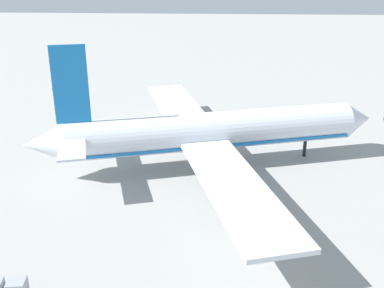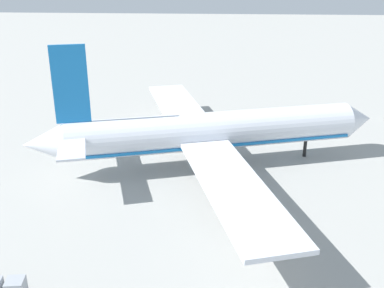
{
  "view_description": "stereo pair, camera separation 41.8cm",
  "coord_description": "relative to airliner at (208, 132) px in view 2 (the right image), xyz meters",
  "views": [
    {
      "loc": [
        1.01,
        -80.55,
        36.38
      ],
      "look_at": [
        -4.23,
        -0.05,
        4.32
      ],
      "focal_mm": 41.95,
      "sensor_mm": 36.0,
      "label": 1
    },
    {
      "loc": [
        1.43,
        -80.52,
        36.38
      ],
      "look_at": [
        -4.23,
        -0.05,
        4.32
      ],
      "focal_mm": 41.95,
      "sensor_mm": 36.0,
      "label": 2
    }
  ],
  "objects": [
    {
      "name": "traffic_cone_1",
      "position": [
        36.7,
        41.4,
        -6.72
      ],
      "size": [
        0.36,
        0.36,
        0.55
      ],
      "primitive_type": "cone",
      "color": "orange",
      "rests_on": "ground"
    },
    {
      "name": "baggage_cart_0",
      "position": [
        -49.57,
        54.5,
        -6.32
      ],
      "size": [
        2.87,
        1.6,
        1.23
      ],
      "color": "#595B60",
      "rests_on": "ground"
    },
    {
      "name": "airliner",
      "position": [
        0.0,
        0.0,
        0.0
      ],
      "size": [
        67.26,
        77.31,
        24.37
      ],
      "color": "silver",
      "rests_on": "ground"
    },
    {
      "name": "ground_plane",
      "position": [
        1.18,
        0.24,
        -7.0
      ],
      "size": [
        600.0,
        600.0,
        0.0
      ],
      "primitive_type": "plane",
      "color": "#9E9E99"
    }
  ]
}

